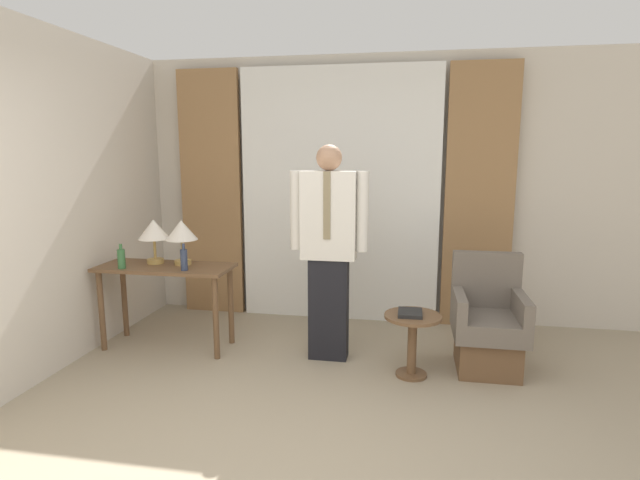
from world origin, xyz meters
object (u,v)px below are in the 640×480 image
Objects in this scene: bottle_near_edge at (121,258)px; side_table at (412,334)px; desk at (166,280)px; book at (410,313)px; table_lamp_right at (182,232)px; armchair at (487,327)px; table_lamp_left at (154,231)px; person at (329,245)px; bottle_by_lamp at (184,259)px.

bottle_near_edge is 2.52m from side_table.
side_table is (2.16, -0.23, -0.28)m from desk.
book reaches higher than side_table.
table_lamp_right is 0.43× the size of armchair.
table_lamp_right reaches higher than bottle_near_edge.
table_lamp_left is (-0.13, 0.08, 0.42)m from desk.
person reaches higher than table_lamp_right.
table_lamp_left reaches higher than bottle_by_lamp.
table_lamp_left is 1.84× the size of book.
bottle_by_lamp is 0.13× the size of person.
bottle_near_edge is 0.23× the size of armchair.
bottle_by_lamp is at bearing -62.06° from table_lamp_right.
bottle_near_edge is (-0.31, -0.16, 0.21)m from desk.
table_lamp_right is 0.55m from bottle_near_edge.
book is (2.00, -0.31, -0.53)m from table_lamp_right.
side_table is at bearing -156.85° from armchair.
table_lamp_right is 1.84× the size of book.
table_lamp_right reaches higher than side_table.
armchair is 1.85× the size of side_table.
bottle_by_lamp is (0.38, -0.21, -0.20)m from table_lamp_left.
bottle_near_edge is at bearing 178.47° from book.
side_table is at bearing -1.47° from bottle_near_edge.
table_lamp_left is at bearing 172.38° from side_table.
book is at bearing -157.46° from armchair.
desk is 1.50m from person.
armchair is at bearing 3.56° from bottle_near_edge.
desk is 2.37× the size of side_table.
bottle_by_lamp is 0.46× the size of side_table.
table_lamp_left is 1.60m from person.
armchair is (2.51, 0.16, -0.50)m from bottle_by_lamp.
person is (1.46, 0.02, 0.36)m from desk.
table_lamp_left is 2.97m from armchair.
bottle_by_lamp is at bearing 3.10° from bottle_near_edge.
book is at bearing -8.76° from table_lamp_right.
bottle_by_lamp reaches higher than desk.
bottle_near_edge reaches higher than book.
person is 8.33× the size of book.
armchair is at bearing 3.66° from bottle_by_lamp.
table_lamp_left reaches higher than bottle_near_edge.
person is at bearing 160.96° from side_table.
table_lamp_left is 1.00× the size of table_lamp_right.
person is at bearing 6.90° from bottle_by_lamp.
person is 1.95× the size of armchair.
table_lamp_right is 0.22× the size of person.
table_lamp_left reaches higher than desk.
side_table is (1.91, -0.09, -0.50)m from bottle_by_lamp.
person reaches higher than table_lamp_left.
book is at bearing -174.76° from side_table.
armchair is at bearing 22.54° from book.
table_lamp_left is at bearing 177.63° from person.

